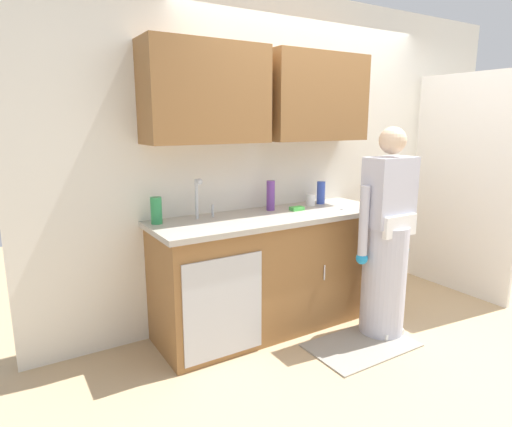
# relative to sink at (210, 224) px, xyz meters

# --- Properties ---
(ground_plane) EXTENTS (9.00, 9.00, 0.00)m
(ground_plane) POSITION_rel_sink_xyz_m (1.09, -0.71, -0.93)
(ground_plane) COLOR tan
(kitchen_wall_with_uppers) EXTENTS (4.80, 0.44, 2.70)m
(kitchen_wall_with_uppers) POSITION_rel_sink_xyz_m (0.95, 0.29, 0.55)
(kitchen_wall_with_uppers) COLOR silver
(kitchen_wall_with_uppers) RESTS_ON ground
(closet_door_panel) EXTENTS (0.04, 1.10, 2.10)m
(closet_door_panel) POSITION_rel_sink_xyz_m (2.54, -0.31, 0.12)
(closet_door_panel) COLOR silver
(closet_door_panel) RESTS_ON ground
(counter_cabinet) EXTENTS (1.90, 0.62, 0.90)m
(counter_cabinet) POSITION_rel_sink_xyz_m (0.54, -0.01, -0.48)
(counter_cabinet) COLOR brown
(counter_cabinet) RESTS_ON ground
(countertop) EXTENTS (1.96, 0.66, 0.04)m
(countertop) POSITION_rel_sink_xyz_m (0.54, -0.01, -0.01)
(countertop) COLOR #A8A093
(countertop) RESTS_ON counter_cabinet
(sink) EXTENTS (0.50, 0.36, 0.35)m
(sink) POSITION_rel_sink_xyz_m (0.00, 0.00, 0.00)
(sink) COLOR #B7BABF
(sink) RESTS_ON counter_cabinet
(person_at_sink) EXTENTS (0.55, 0.34, 1.62)m
(person_at_sink) POSITION_rel_sink_xyz_m (1.21, -0.57, -0.23)
(person_at_sink) COLOR white
(person_at_sink) RESTS_ON ground
(floor_mat) EXTENTS (0.80, 0.50, 0.01)m
(floor_mat) POSITION_rel_sink_xyz_m (0.92, -0.66, -0.92)
(floor_mat) COLOR gray
(floor_mat) RESTS_ON ground
(bottle_water_tall) EXTENTS (0.07, 0.07, 0.20)m
(bottle_water_tall) POSITION_rel_sink_xyz_m (1.15, 0.14, 0.11)
(bottle_water_tall) COLOR #334CB2
(bottle_water_tall) RESTS_ON countertop
(bottle_water_short) EXTENTS (0.07, 0.07, 0.24)m
(bottle_water_short) POSITION_rel_sink_xyz_m (0.61, 0.13, 0.14)
(bottle_water_short) COLOR #66388C
(bottle_water_short) RESTS_ON countertop
(bottle_soap) EXTENTS (0.08, 0.08, 0.19)m
(bottle_soap) POSITION_rel_sink_xyz_m (-0.35, 0.16, 0.11)
(bottle_soap) COLOR #2D8C4C
(bottle_soap) RESTS_ON countertop
(cup_by_sink) EXTENTS (0.08, 0.08, 0.10)m
(cup_by_sink) POSITION_rel_sink_xyz_m (1.03, 0.13, 0.06)
(cup_by_sink) COLOR white
(cup_by_sink) RESTS_ON countertop
(knife_on_counter) EXTENTS (0.22, 0.15, 0.01)m
(knife_on_counter) POSITION_rel_sink_xyz_m (1.23, -0.10, 0.02)
(knife_on_counter) COLOR silver
(knife_on_counter) RESTS_ON countertop
(sponge) EXTENTS (0.11, 0.07, 0.03)m
(sponge) POSITION_rel_sink_xyz_m (0.79, 0.01, 0.03)
(sponge) COLOR #4CBF4C
(sponge) RESTS_ON countertop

